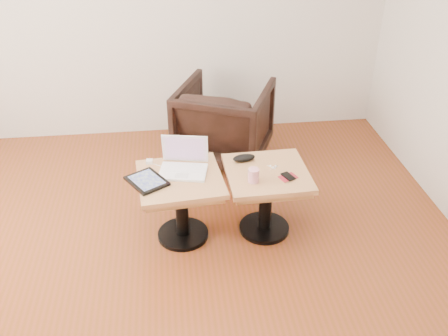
{
  "coord_description": "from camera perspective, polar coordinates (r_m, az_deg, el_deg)",
  "views": [
    {
      "loc": [
        0.16,
        -2.37,
        2.38
      ],
      "look_at": [
        0.51,
        0.52,
        0.57
      ],
      "focal_mm": 40.0,
      "sensor_mm": 36.0,
      "label": 1
    }
  ],
  "objects": [
    {
      "name": "phone_on_sleeve",
      "position": [
        3.44,
        7.34,
        -1.0
      ],
      "size": [
        0.14,
        0.12,
        0.01
      ],
      "rotation": [
        0.0,
        0.0,
        0.41
      ],
      "color": "maroon",
      "rests_on": "side_table_right"
    },
    {
      "name": "laptop",
      "position": [
        3.49,
        -4.63,
        0.45
      ],
      "size": [
        0.37,
        0.32,
        0.23
      ],
      "rotation": [
        0.0,
        0.0,
        -0.2
      ],
      "color": "white",
      "rests_on": "side_table_left"
    },
    {
      "name": "side_table_left",
      "position": [
        3.51,
        -4.95,
        -2.8
      ],
      "size": [
        0.62,
        0.62,
        0.52
      ],
      "rotation": [
        0.0,
        0.0,
        0.1
      ],
      "color": "black",
      "rests_on": "ground"
    },
    {
      "name": "tablet",
      "position": [
        3.4,
        -8.82,
        -1.47
      ],
      "size": [
        0.32,
        0.34,
        0.02
      ],
      "rotation": [
        0.0,
        0.0,
        0.55
      ],
      "color": "black",
      "rests_on": "side_table_left"
    },
    {
      "name": "armchair",
      "position": [
        4.52,
        0.04,
        5.3
      ],
      "size": [
        1.02,
        1.03,
        0.72
      ],
      "primitive_type": "imported",
      "rotation": [
        0.0,
        0.0,
        2.73
      ],
      "color": "black",
      "rests_on": "ground"
    },
    {
      "name": "room_shell",
      "position": [
        2.59,
        -9.94,
        8.01
      ],
      "size": [
        4.52,
        4.52,
        2.71
      ],
      "color": "brown",
      "rests_on": "ground"
    },
    {
      "name": "side_table_right",
      "position": [
        3.57,
        4.86,
        -2.13
      ],
      "size": [
        0.59,
        0.59,
        0.52
      ],
      "rotation": [
        0.0,
        0.0,
        0.03
      ],
      "color": "black",
      "rests_on": "ground"
    },
    {
      "name": "striped_cup",
      "position": [
        3.36,
        3.39,
        -0.84
      ],
      "size": [
        0.1,
        0.1,
        0.1
      ],
      "primitive_type": "cylinder",
      "rotation": [
        0.0,
        0.0,
        0.41
      ],
      "color": "#CC3660",
      "rests_on": "side_table_right"
    },
    {
      "name": "earbuds_tangle",
      "position": [
        3.54,
        5.63,
        0.16
      ],
      "size": [
        0.08,
        0.05,
        0.02
      ],
      "color": "white",
      "rests_on": "side_table_right"
    },
    {
      "name": "charging_adapter",
      "position": [
        3.61,
        -8.52,
        0.73
      ],
      "size": [
        0.05,
        0.05,
        0.03
      ],
      "primitive_type": "cube",
      "rotation": [
        0.0,
        0.0,
        -0.09
      ],
      "color": "white",
      "rests_on": "side_table_left"
    },
    {
      "name": "glasses_case",
      "position": [
        3.59,
        2.29,
        1.17
      ],
      "size": [
        0.18,
        0.1,
        0.05
      ],
      "primitive_type": "ellipsoid",
      "rotation": [
        0.0,
        0.0,
        0.16
      ],
      "color": "black",
      "rests_on": "side_table_right"
    }
  ]
}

